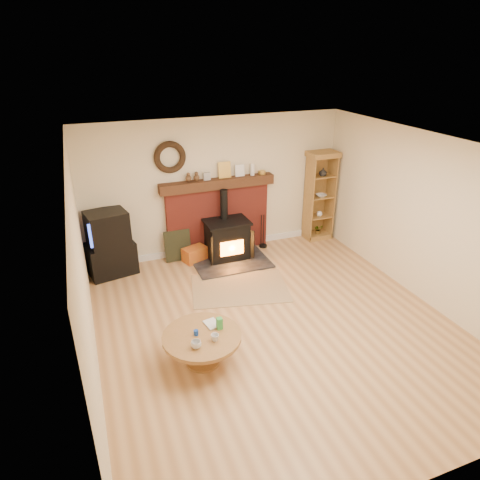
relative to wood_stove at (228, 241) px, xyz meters
name	(u,v)px	position (x,y,z in m)	size (l,w,h in m)	color
ground	(276,325)	(-0.05, -2.28, -0.37)	(5.50, 5.50, 0.00)	#A77445
room_shell	(276,214)	(-0.07, -2.18, 1.34)	(5.02, 5.52, 2.61)	beige
chimney_breast	(218,213)	(-0.05, 0.39, 0.43)	(2.20, 0.22, 1.78)	maroon
wood_stove	(228,241)	(0.00, 0.00, 0.00)	(1.40, 1.00, 1.32)	black
area_rug	(240,288)	(-0.19, -1.13, -0.37)	(1.59, 1.09, 0.01)	brown
tv_unit	(110,245)	(-2.12, 0.19, 0.19)	(0.89, 0.70, 1.17)	black
curio_cabinet	(319,196)	(2.10, 0.28, 0.55)	(0.59, 0.43, 1.84)	brown
firelog_box	(195,254)	(-0.62, 0.12, -0.24)	(0.44, 0.27, 0.27)	gold
leaning_painting	(178,246)	(-0.90, 0.27, -0.08)	(0.50, 0.03, 0.60)	black
fire_tools	(263,242)	(0.83, 0.22, -0.27)	(0.16, 0.16, 0.70)	black
coffee_table	(202,340)	(-1.28, -2.68, -0.03)	(1.01, 1.01, 0.59)	brown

